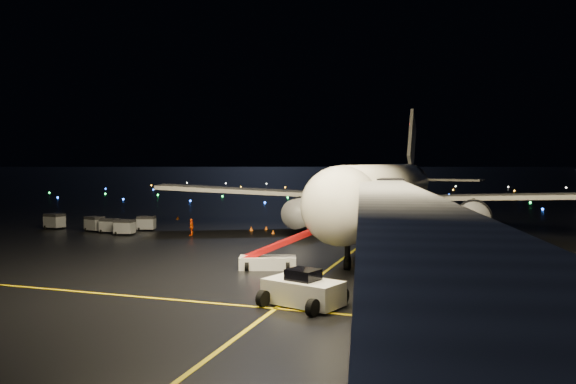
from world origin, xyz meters
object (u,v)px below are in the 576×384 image
object	(u,v)px
pushback_tug	(303,287)
belt_loader	(268,249)
baggage_cart_0	(146,223)
baggage_cart_2	(95,224)
airliner	(392,162)
baggage_cart_1	(125,227)
baggage_cart_3	(109,226)
baggage_cart_4	(55,221)
crew_c	(191,227)

from	to	relation	value
pushback_tug	belt_loader	bearing A→B (deg)	138.23
baggage_cart_0	baggage_cart_2	bearing A→B (deg)	-171.56
airliner	baggage_cart_2	xyz separation A→B (m)	(-31.77, -10.73, -7.00)
airliner	belt_loader	world-z (taller)	airliner
baggage_cart_2	baggage_cart_1	bearing A→B (deg)	-2.59
baggage_cart_3	baggage_cart_4	xyz separation A→B (m)	(-8.34, 1.11, 0.10)
baggage_cart_1	baggage_cart_0	bearing A→B (deg)	80.33
baggage_cart_1	pushback_tug	bearing A→B (deg)	-48.80
crew_c	baggage_cart_2	bearing A→B (deg)	-101.93
belt_loader	baggage_cart_1	size ratio (longest dim) A/B	3.11
airliner	baggage_cart_3	xyz separation A→B (m)	(-29.41, -11.28, -7.05)
belt_loader	baggage_cart_4	size ratio (longest dim) A/B	2.88
airliner	baggage_cart_0	xyz separation A→B (m)	(-26.65, -8.23, -7.02)
pushback_tug	baggage_cart_4	size ratio (longest dim) A/B	2.00
baggage_cart_1	baggage_cart_3	world-z (taller)	baggage_cart_1
belt_loader	baggage_cart_3	xyz separation A→B (m)	(-23.93, 14.29, -0.68)
baggage_cart_0	baggage_cart_4	size ratio (longest dim) A/B	0.92
crew_c	baggage_cart_4	distance (m)	18.07
airliner	pushback_tug	distance (m)	35.48
crew_c	baggage_cart_4	bearing A→B (deg)	-104.02
baggage_cart_3	crew_c	bearing A→B (deg)	-0.83
baggage_cart_4	baggage_cart_1	bearing A→B (deg)	-2.94
airliner	crew_c	size ratio (longest dim) A/B	30.99
pushback_tug	baggage_cart_1	xyz separation A→B (m)	(-26.71, 22.48, -0.17)
baggage_cart_0	baggage_cart_1	distance (m)	4.10
pushback_tug	airliner	bearing A→B (deg)	107.62
belt_loader	crew_c	bearing A→B (deg)	115.20
airliner	baggage_cart_3	distance (m)	32.28
baggage_cart_1	baggage_cart_3	xyz separation A→B (m)	(-2.69, 1.05, -0.04)
crew_c	baggage_cart_1	distance (m)	7.26
belt_loader	baggage_cart_2	distance (m)	30.20
pushback_tug	baggage_cart_3	bearing A→B (deg)	158.96
baggage_cart_0	baggage_cart_4	bearing A→B (deg)	172.36
baggage_cart_2	belt_loader	bearing A→B (deg)	-14.43
belt_loader	baggage_cart_1	world-z (taller)	belt_loader
pushback_tug	baggage_cart_4	xyz separation A→B (m)	(-37.74, 24.64, -0.11)
airliner	baggage_cart_4	world-z (taller)	airliner
crew_c	baggage_cart_2	size ratio (longest dim) A/B	0.91
airliner	baggage_cart_1	size ratio (longest dim) A/B	28.50
baggage_cart_1	crew_c	bearing A→B (deg)	5.72
pushback_tug	baggage_cart_2	xyz separation A→B (m)	(-31.76, 24.08, -0.16)
crew_c	baggage_cart_0	bearing A→B (deg)	-121.11
airliner	baggage_cart_4	bearing A→B (deg)	-165.15
baggage_cart_1	baggage_cart_2	bearing A→B (deg)	153.69
pushback_tug	crew_c	bearing A→B (deg)	146.64
baggage_cart_0	baggage_cart_4	world-z (taller)	baggage_cart_4
baggage_cart_4	airliner	bearing A→B (deg)	23.22
belt_loader	baggage_cart_3	world-z (taller)	belt_loader
baggage_cart_0	baggage_cart_2	xyz separation A→B (m)	(-5.12, -2.50, 0.01)
airliner	baggage_cart_1	distance (m)	30.25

